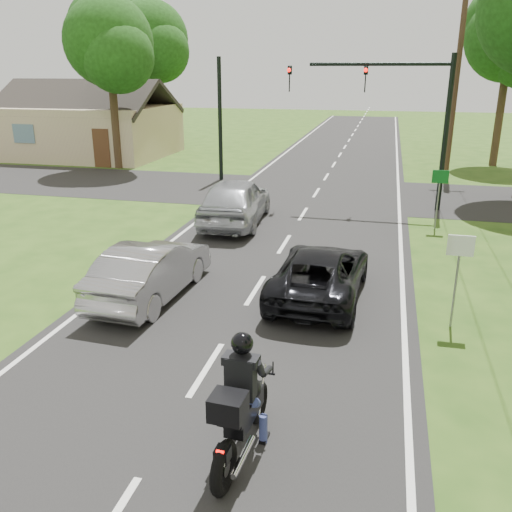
# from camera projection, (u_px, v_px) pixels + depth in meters

# --- Properties ---
(ground) EXTENTS (140.00, 140.00, 0.00)m
(ground) POSITION_uv_depth(u_px,v_px,m) (206.00, 369.00, 10.32)
(ground) COLOR #284814
(ground) RESTS_ON ground
(road) EXTENTS (8.00, 100.00, 0.01)m
(road) POSITION_uv_depth(u_px,v_px,m) (295.00, 228.00, 19.51)
(road) COLOR black
(road) RESTS_ON ground
(cross_road) EXTENTS (60.00, 7.00, 0.01)m
(cross_road) POSITION_uv_depth(u_px,v_px,m) (316.00, 193.00, 25.02)
(cross_road) COLOR black
(cross_road) RESTS_ON ground
(motorcycle_rider) EXTENTS (0.66, 2.32, 2.00)m
(motorcycle_rider) POSITION_uv_depth(u_px,v_px,m) (241.00, 410.00, 7.77)
(motorcycle_rider) COLOR black
(motorcycle_rider) RESTS_ON ground
(dark_suv) EXTENTS (2.27, 4.60, 1.26)m
(dark_suv) POSITION_uv_depth(u_px,v_px,m) (320.00, 273.00, 13.42)
(dark_suv) COLOR black
(dark_suv) RESTS_ON road
(silver_sedan) EXTENTS (1.73, 4.37, 1.42)m
(silver_sedan) POSITION_uv_depth(u_px,v_px,m) (151.00, 270.00, 13.38)
(silver_sedan) COLOR #9D9DA1
(silver_sedan) RESTS_ON road
(silver_suv) EXTENTS (2.34, 5.17, 1.72)m
(silver_suv) POSITION_uv_depth(u_px,v_px,m) (235.00, 200.00, 19.77)
(silver_suv) COLOR #A9ACB1
(silver_suv) RESTS_ON road
(traffic_signal) EXTENTS (6.38, 0.44, 6.00)m
(traffic_signal) POSITION_uv_depth(u_px,v_px,m) (399.00, 104.00, 21.09)
(traffic_signal) COLOR black
(traffic_signal) RESTS_ON ground
(signal_pole_far) EXTENTS (0.20, 0.20, 6.00)m
(signal_pole_far) POSITION_uv_depth(u_px,v_px,m) (220.00, 120.00, 27.03)
(signal_pole_far) COLOR black
(signal_pole_far) RESTS_ON ground
(utility_pole_far) EXTENTS (1.60, 0.28, 10.00)m
(utility_pole_far) POSITION_uv_depth(u_px,v_px,m) (457.00, 76.00, 27.50)
(utility_pole_far) COLOR #4A3121
(utility_pole_far) RESTS_ON ground
(sign_white) EXTENTS (0.55, 0.07, 2.12)m
(sign_white) POSITION_uv_depth(u_px,v_px,m) (459.00, 259.00, 11.50)
(sign_white) COLOR slate
(sign_white) RESTS_ON ground
(sign_green) EXTENTS (0.55, 0.07, 2.12)m
(sign_green) POSITION_uv_depth(u_px,v_px,m) (439.00, 185.00, 18.80)
(sign_green) COLOR slate
(sign_green) RESTS_ON ground
(tree_left_near) EXTENTS (5.12, 4.96, 9.22)m
(tree_left_near) POSITION_uv_depth(u_px,v_px,m) (112.00, 47.00, 28.95)
(tree_left_near) COLOR #332316
(tree_left_near) RESTS_ON ground
(tree_left_far) EXTENTS (5.76, 5.58, 10.14)m
(tree_left_far) POSITION_uv_depth(u_px,v_px,m) (153.00, 43.00, 38.36)
(tree_left_far) COLOR #332316
(tree_left_far) RESTS_ON ground
(house) EXTENTS (10.20, 8.00, 4.84)m
(house) POSITION_uv_depth(u_px,v_px,m) (89.00, 128.00, 35.33)
(house) COLOR #C5B688
(house) RESTS_ON ground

